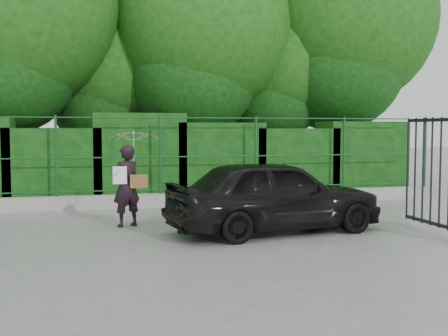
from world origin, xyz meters
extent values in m
plane|color=gray|center=(0.00, 0.00, 0.00)|extent=(80.00, 80.00, 0.00)
cube|color=#9E9E99|center=(0.00, 4.50, 0.15)|extent=(14.00, 0.25, 0.30)
cylinder|color=#13451C|center=(-1.90, 4.50, 1.20)|extent=(0.06, 0.06, 1.80)
cylinder|color=#13451C|center=(0.40, 4.50, 1.20)|extent=(0.06, 0.06, 1.80)
cylinder|color=#13451C|center=(2.70, 4.50, 1.20)|extent=(0.06, 0.06, 1.80)
cylinder|color=#13451C|center=(5.00, 4.50, 1.20)|extent=(0.06, 0.06, 1.80)
cylinder|color=#13451C|center=(7.30, 4.50, 1.20)|extent=(0.06, 0.06, 1.80)
cylinder|color=#13451C|center=(0.00, 4.50, 0.40)|extent=(13.60, 0.03, 0.03)
cylinder|color=#13451C|center=(0.00, 4.50, 1.15)|extent=(13.60, 0.03, 0.03)
cylinder|color=#13451C|center=(0.00, 4.50, 2.05)|extent=(13.60, 0.03, 0.03)
cube|color=black|center=(-2.00, 5.50, 0.91)|extent=(2.20, 1.20, 1.82)
cube|color=black|center=(0.00, 5.50, 1.09)|extent=(2.20, 1.20, 2.17)
cube|color=black|center=(2.00, 5.50, 0.98)|extent=(2.20, 1.20, 1.95)
cube|color=black|center=(4.00, 5.50, 0.90)|extent=(2.20, 1.20, 1.81)
cube|color=black|center=(6.00, 5.50, 0.99)|extent=(2.20, 1.20, 1.99)
cylinder|color=black|center=(-3.00, 7.20, 2.25)|extent=(0.36, 0.36, 4.50)
sphere|color=#14470F|center=(-3.00, 7.20, 4.95)|extent=(5.40, 5.40, 5.40)
cylinder|color=black|center=(-0.50, 8.50, 1.62)|extent=(0.36, 0.36, 3.25)
sphere|color=#14470F|center=(-0.50, 8.50, 3.58)|extent=(3.90, 3.90, 3.90)
cylinder|color=black|center=(2.00, 7.50, 2.12)|extent=(0.36, 0.36, 4.25)
sphere|color=#14470F|center=(2.00, 7.50, 4.68)|extent=(5.10, 5.10, 5.10)
cylinder|color=black|center=(4.50, 8.20, 1.75)|extent=(0.36, 0.36, 3.50)
sphere|color=#14470F|center=(4.50, 8.20, 3.85)|extent=(4.20, 4.20, 4.20)
cylinder|color=black|center=(6.50, 7.80, 2.38)|extent=(0.36, 0.36, 4.75)
sphere|color=#14470F|center=(6.50, 7.80, 5.23)|extent=(5.70, 5.70, 5.70)
cube|color=black|center=(4.60, -0.05, 0.15)|extent=(0.05, 2.00, 0.06)
cube|color=black|center=(4.60, -0.05, 1.95)|extent=(0.05, 2.00, 0.06)
cylinder|color=black|center=(4.60, 0.00, 1.05)|extent=(0.04, 0.04, 1.90)
cylinder|color=black|center=(4.60, 0.25, 1.05)|extent=(0.04, 0.04, 1.90)
cylinder|color=black|center=(4.60, 0.50, 1.05)|extent=(0.04, 0.04, 1.90)
cylinder|color=black|center=(4.60, 0.75, 1.05)|extent=(0.04, 0.04, 1.90)
cylinder|color=black|center=(4.60, 1.00, 1.05)|extent=(0.04, 0.04, 1.90)
imported|color=black|center=(-0.56, 2.00, 0.75)|extent=(0.65, 0.56, 1.51)
imported|color=beige|center=(-0.41, 2.05, 1.35)|extent=(0.95, 0.97, 0.87)
cube|color=brown|center=(-0.34, 1.92, 0.84)|extent=(0.32, 0.15, 0.24)
cube|color=white|center=(-0.68, 1.88, 0.96)|extent=(0.25, 0.02, 0.32)
imported|color=black|center=(1.90, 0.82, 0.64)|extent=(3.99, 2.13, 1.29)
camera|label=1|loc=(-1.28, -8.37, 1.80)|focal=45.00mm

